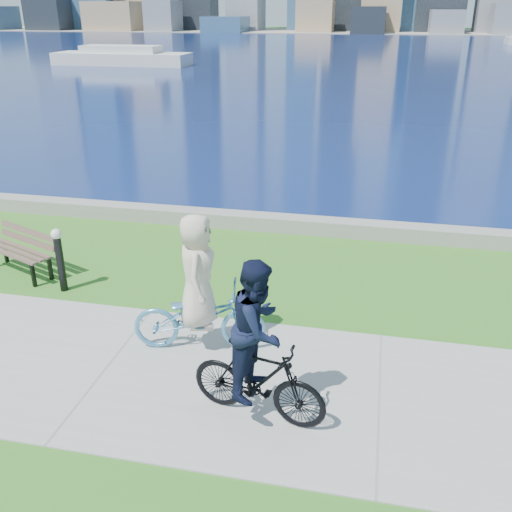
{
  "coord_description": "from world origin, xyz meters",
  "views": [
    {
      "loc": [
        3.7,
        -6.54,
        4.96
      ],
      "look_at": [
        1.83,
        2.07,
        1.1
      ],
      "focal_mm": 40.0,
      "sensor_mm": 36.0,
      "label": 1
    }
  ],
  "objects_px": {
    "cyclist_man": "(258,355)",
    "cyclist_woman": "(199,301)",
    "bollard_lamp": "(59,256)",
    "park_bench": "(20,247)"
  },
  "relations": [
    {
      "from": "cyclist_woman",
      "to": "bollard_lamp",
      "type": "bearing_deg",
      "value": 55.12
    },
    {
      "from": "bollard_lamp",
      "to": "cyclist_woman",
      "type": "bearing_deg",
      "value": -23.69
    },
    {
      "from": "park_bench",
      "to": "cyclist_woman",
      "type": "bearing_deg",
      "value": -1.59
    },
    {
      "from": "park_bench",
      "to": "bollard_lamp",
      "type": "xyz_separation_m",
      "value": [
        1.21,
        -0.57,
        0.17
      ]
    },
    {
      "from": "cyclist_man",
      "to": "bollard_lamp",
      "type": "bearing_deg",
      "value": 68.45
    },
    {
      "from": "bollard_lamp",
      "to": "cyclist_man",
      "type": "relative_size",
      "value": 0.56
    },
    {
      "from": "park_bench",
      "to": "bollard_lamp",
      "type": "relative_size",
      "value": 1.44
    },
    {
      "from": "cyclist_man",
      "to": "cyclist_woman",
      "type": "bearing_deg",
      "value": 52.01
    },
    {
      "from": "bollard_lamp",
      "to": "cyclist_woman",
      "type": "height_order",
      "value": "cyclist_woman"
    },
    {
      "from": "park_bench",
      "to": "bollard_lamp",
      "type": "bearing_deg",
      "value": -2.57
    }
  ]
}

